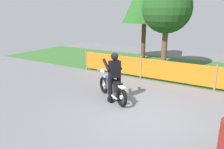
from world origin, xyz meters
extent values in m
cube|color=slate|center=(0.00, 0.00, -0.01)|extent=(24.00, 24.00, 0.02)
cube|color=#386B2D|center=(0.00, 6.05, 0.01)|extent=(24.00, 5.59, 0.01)
cylinder|color=#997547|center=(-4.69, 3.26, 0.53)|extent=(0.08, 0.08, 1.05)
cylinder|color=#997547|center=(-1.56, 3.26, 0.53)|extent=(0.08, 0.08, 1.05)
cylinder|color=#997547|center=(1.56, 3.26, 0.53)|extent=(0.08, 0.08, 1.05)
cube|color=orange|center=(-3.13, 3.26, 0.54)|extent=(3.05, 0.02, 0.85)
cube|color=orange|center=(0.00, 3.26, 0.54)|extent=(3.05, 0.02, 0.85)
cylinder|color=brown|center=(-3.25, 7.39, 1.16)|extent=(0.28, 0.28, 2.32)
cylinder|color=brown|center=(-1.22, 5.44, 1.14)|extent=(0.28, 0.28, 2.28)
sphere|color=#23511E|center=(-1.22, 5.44, 3.15)|extent=(2.50, 2.50, 2.50)
torus|color=black|center=(-2.00, 0.85, 0.32)|extent=(0.59, 0.43, 0.63)
cylinder|color=silver|center=(-2.00, 0.85, 0.32)|extent=(0.15, 0.12, 0.14)
torus|color=black|center=(-0.83, 0.10, 0.32)|extent=(0.59, 0.43, 0.63)
cylinder|color=silver|center=(-0.83, 0.10, 0.32)|extent=(0.15, 0.12, 0.14)
cube|color=#38383D|center=(-1.37, 0.45, 0.50)|extent=(0.63, 0.52, 0.32)
ellipsoid|color=navy|center=(-1.57, 0.57, 0.71)|extent=(0.56, 0.48, 0.22)
cube|color=black|center=(-1.16, 0.31, 0.68)|extent=(0.59, 0.48, 0.10)
cube|color=silver|center=(-0.83, 0.10, 0.66)|extent=(0.39, 0.33, 0.04)
cylinder|color=silver|center=(-1.95, 0.82, 0.60)|extent=(0.22, 0.17, 0.56)
sphere|color=white|center=(-2.08, 0.90, 0.83)|extent=(0.25, 0.25, 0.18)
cylinder|color=silver|center=(-1.92, 0.79, 0.94)|extent=(0.35, 0.52, 0.03)
cylinder|color=silver|center=(-1.20, 0.17, 0.25)|extent=(0.50, 0.35, 0.07)
cylinder|color=black|center=(-1.33, 0.23, 0.43)|extent=(0.21, 0.21, 0.86)
cube|color=black|center=(-1.33, 0.23, 0.06)|extent=(0.28, 0.23, 0.12)
cylinder|color=black|center=(-1.16, 0.50, 0.43)|extent=(0.21, 0.21, 0.86)
cube|color=black|center=(-1.16, 0.50, 0.06)|extent=(0.28, 0.23, 0.12)
cube|color=black|center=(-1.25, 0.37, 1.14)|extent=(0.40, 0.43, 0.56)
cylinder|color=black|center=(-1.52, 0.28, 1.26)|extent=(0.46, 0.34, 0.38)
cylinder|color=black|center=(-1.28, 0.65, 1.26)|extent=(0.46, 0.34, 0.38)
sphere|color=black|center=(-1.25, 0.37, 1.56)|extent=(0.35, 0.35, 0.25)
cube|color=black|center=(-1.33, 0.42, 1.56)|extent=(0.12, 0.17, 0.08)
camera|label=1|loc=(2.27, -5.59, 2.93)|focal=34.58mm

